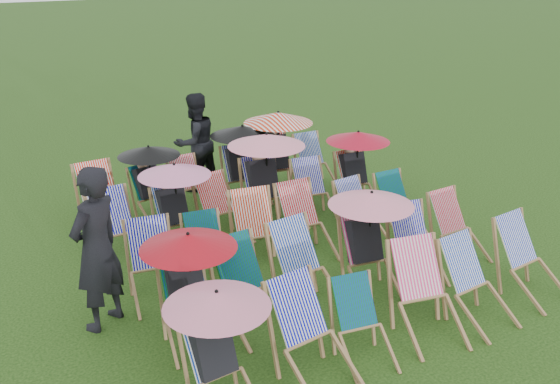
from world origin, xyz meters
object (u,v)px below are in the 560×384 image
deckchair_29 (315,161)px  person_rear (195,142)px  deckchair_0 (220,350)px  person_left (96,249)px  deckchair_5 (532,259)px

deckchair_29 → person_rear: 2.18m
deckchair_0 → person_left: 2.04m
deckchair_0 → deckchair_29: size_ratio=1.32×
deckchair_29 → person_rear: bearing=159.3°
deckchair_29 → person_rear: (-1.96, 0.85, 0.43)m
deckchair_29 → deckchair_5: bearing=-85.2°
deckchair_29 → person_left: size_ratio=0.46×
person_left → deckchair_29: bearing=176.7°
person_rear → deckchair_5: bearing=97.3°
deckchair_0 → person_left: bearing=102.2°
deckchair_5 → person_rear: size_ratio=0.55×
deckchair_0 → deckchair_5: bearing=-4.9°
deckchair_0 → deckchair_29: bearing=44.3°
deckchair_5 → person_left: 5.17m
deckchair_5 → person_left: person_left is taller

